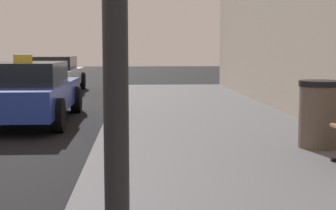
% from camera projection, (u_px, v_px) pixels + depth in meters
% --- Properties ---
extents(trash_bin, '(0.60, 0.60, 0.95)m').
position_uv_depth(trash_bin, '(319.00, 114.00, 7.23)').
color(trash_bin, brown).
rests_on(trash_bin, sidewalk).
extents(car_blue, '(1.97, 4.56, 1.43)m').
position_uv_depth(car_blue, '(26.00, 91.00, 10.75)').
color(car_blue, '#233899').
rests_on(car_blue, ground_plane).
extents(car_white, '(1.99, 4.35, 1.27)m').
position_uv_depth(car_white, '(52.00, 74.00, 17.87)').
color(car_white, white).
rests_on(car_white, ground_plane).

